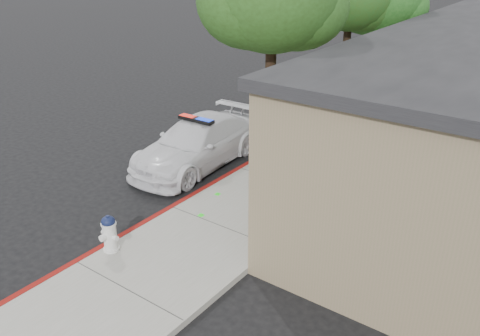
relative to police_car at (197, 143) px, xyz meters
name	(u,v)px	position (x,y,z in m)	size (l,w,h in m)	color
ground	(170,211)	(1.35, -2.69, -0.73)	(120.00, 120.00, 0.00)	black
sidewalk	(283,183)	(2.95, 0.31, -0.65)	(3.20, 60.00, 0.15)	gray
red_curb	(239,170)	(1.41, 0.31, -0.65)	(0.14, 60.00, 0.16)	maroon
police_car	(197,143)	(0.00, 0.00, 0.00)	(2.22, 5.06, 1.57)	white
fire_hydrant	(109,233)	(1.70, -4.95, -0.14)	(0.49, 0.43, 0.87)	white
street_tree_far	(380,2)	(2.75, 6.81, 3.77)	(3.17, 3.10, 5.78)	black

